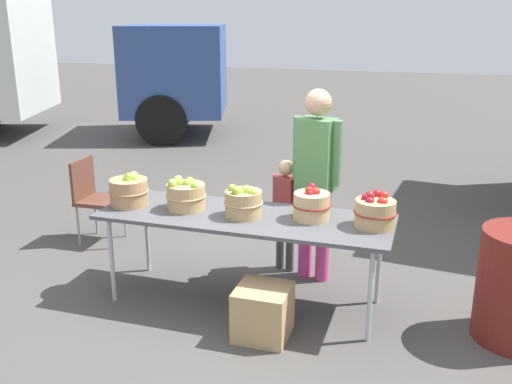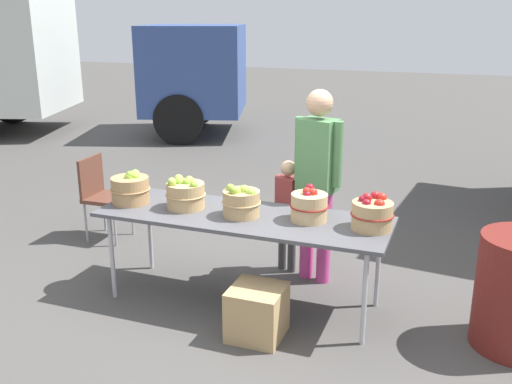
# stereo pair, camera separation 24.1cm
# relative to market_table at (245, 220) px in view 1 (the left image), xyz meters

# --- Properties ---
(ground_plane) EXTENTS (40.00, 40.00, 0.00)m
(ground_plane) POSITION_rel_market_table_xyz_m (0.00, 0.00, -0.71)
(ground_plane) COLOR #474442
(market_table) EXTENTS (2.30, 0.76, 0.75)m
(market_table) POSITION_rel_market_table_xyz_m (0.00, 0.00, 0.00)
(market_table) COLOR #4C4C51
(market_table) RESTS_ON ground
(apple_basket_green_0) EXTENTS (0.33, 0.33, 0.28)m
(apple_basket_green_0) POSITION_rel_market_table_xyz_m (-0.98, -0.04, 0.16)
(apple_basket_green_0) COLOR #A87F51
(apple_basket_green_0) RESTS_ON market_table
(apple_basket_green_1) EXTENTS (0.33, 0.33, 0.27)m
(apple_basket_green_1) POSITION_rel_market_table_xyz_m (-0.50, -0.00, 0.16)
(apple_basket_green_1) COLOR tan
(apple_basket_green_1) RESTS_ON market_table
(apple_basket_green_2) EXTENTS (0.31, 0.31, 0.26)m
(apple_basket_green_2) POSITION_rel_market_table_xyz_m (-0.00, -0.03, 0.16)
(apple_basket_green_2) COLOR tan
(apple_basket_green_2) RESTS_ON market_table
(apple_basket_red_0) EXTENTS (0.30, 0.30, 0.26)m
(apple_basket_red_0) POSITION_rel_market_table_xyz_m (0.52, 0.07, 0.16)
(apple_basket_red_0) COLOR tan
(apple_basket_red_0) RESTS_ON market_table
(apple_basket_red_1) EXTENTS (0.32, 0.32, 0.26)m
(apple_basket_red_1) POSITION_rel_market_table_xyz_m (1.00, 0.05, 0.15)
(apple_basket_red_1) COLOR tan
(apple_basket_red_1) RESTS_ON market_table
(vendor_adult) EXTENTS (0.43, 0.29, 1.67)m
(vendor_adult) POSITION_rel_market_table_xyz_m (0.44, 0.61, 0.28)
(vendor_adult) COLOR #CC3F8C
(vendor_adult) RESTS_ON ground
(child_customer) EXTENTS (0.26, 0.19, 1.03)m
(child_customer) POSITION_rel_market_table_xyz_m (0.15, 0.70, -0.10)
(child_customer) COLOR #3F3F3F
(child_customer) RESTS_ON ground
(folding_chair) EXTENTS (0.41, 0.41, 0.86)m
(folding_chair) POSITION_rel_market_table_xyz_m (-1.89, 0.80, -0.20)
(folding_chair) COLOR brown
(folding_chair) RESTS_ON ground
(produce_crate) EXTENTS (0.38, 0.38, 0.38)m
(produce_crate) POSITION_rel_market_table_xyz_m (0.29, -0.46, -0.52)
(produce_crate) COLOR tan
(produce_crate) RESTS_ON ground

